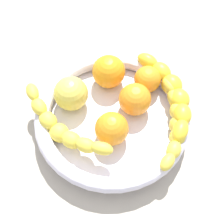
{
  "coord_description": "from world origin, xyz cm",
  "views": [
    {
      "loc": [
        -17.51,
        21.87,
        58.06
      ],
      "look_at": [
        0.0,
        0.0,
        8.24
      ],
      "focal_mm": 48.58,
      "sensor_mm": 36.0,
      "label": 1
    }
  ],
  "objects_px": {
    "banana_arching_top": "(61,127)",
    "orange_mid_right": "(109,72)",
    "orange_rear": "(147,79)",
    "banana_draped_right": "(171,92)",
    "apple_yellow": "(71,94)",
    "orange_front": "(112,129)",
    "banana_draped_left": "(175,123)",
    "orange_mid_left": "(135,99)",
    "fruit_bowl": "(112,119)"
  },
  "relations": [
    {
      "from": "fruit_bowl",
      "to": "orange_mid_right",
      "type": "distance_m",
      "value": 0.1
    },
    {
      "from": "banana_draped_left",
      "to": "orange_mid_right",
      "type": "relative_size",
      "value": 2.55
    },
    {
      "from": "orange_mid_right",
      "to": "orange_rear",
      "type": "xyz_separation_m",
      "value": [
        -0.07,
        -0.04,
        -0.01
      ]
    },
    {
      "from": "banana_arching_top",
      "to": "orange_front",
      "type": "height_order",
      "value": "orange_front"
    },
    {
      "from": "banana_draped_left",
      "to": "orange_mid_left",
      "type": "relative_size",
      "value": 2.72
    },
    {
      "from": "banana_draped_left",
      "to": "orange_mid_left",
      "type": "distance_m",
      "value": 0.09
    },
    {
      "from": "banana_draped_left",
      "to": "orange_rear",
      "type": "distance_m",
      "value": 0.11
    },
    {
      "from": "apple_yellow",
      "to": "orange_mid_right",
      "type": "bearing_deg",
      "value": -105.33
    },
    {
      "from": "fruit_bowl",
      "to": "orange_mid_left",
      "type": "distance_m",
      "value": 0.06
    },
    {
      "from": "orange_mid_left",
      "to": "banana_draped_left",
      "type": "bearing_deg",
      "value": -174.07
    },
    {
      "from": "fruit_bowl",
      "to": "apple_yellow",
      "type": "bearing_deg",
      "value": 12.54
    },
    {
      "from": "fruit_bowl",
      "to": "orange_rear",
      "type": "height_order",
      "value": "orange_rear"
    },
    {
      "from": "banana_draped_left",
      "to": "banana_arching_top",
      "type": "bearing_deg",
      "value": 41.85
    },
    {
      "from": "banana_arching_top",
      "to": "apple_yellow",
      "type": "relative_size",
      "value": 3.31
    },
    {
      "from": "fruit_bowl",
      "to": "banana_draped_left",
      "type": "bearing_deg",
      "value": -151.18
    },
    {
      "from": "fruit_bowl",
      "to": "orange_front",
      "type": "height_order",
      "value": "orange_front"
    },
    {
      "from": "banana_arching_top",
      "to": "orange_rear",
      "type": "relative_size",
      "value": 4.09
    },
    {
      "from": "orange_rear",
      "to": "apple_yellow",
      "type": "height_order",
      "value": "apple_yellow"
    },
    {
      "from": "orange_mid_right",
      "to": "orange_mid_left",
      "type": "bearing_deg",
      "value": 166.68
    },
    {
      "from": "banana_draped_right",
      "to": "orange_rear",
      "type": "height_order",
      "value": "orange_rear"
    },
    {
      "from": "banana_draped_right",
      "to": "orange_front",
      "type": "relative_size",
      "value": 2.93
    },
    {
      "from": "banana_draped_left",
      "to": "orange_rear",
      "type": "height_order",
      "value": "orange_rear"
    },
    {
      "from": "banana_draped_right",
      "to": "orange_front",
      "type": "height_order",
      "value": "orange_front"
    },
    {
      "from": "banana_draped_right",
      "to": "orange_mid_right",
      "type": "bearing_deg",
      "value": 18.27
    },
    {
      "from": "banana_draped_left",
      "to": "orange_rear",
      "type": "relative_size",
      "value": 3.17
    },
    {
      "from": "banana_arching_top",
      "to": "orange_front",
      "type": "bearing_deg",
      "value": -143.52
    },
    {
      "from": "fruit_bowl",
      "to": "apple_yellow",
      "type": "relative_size",
      "value": 4.44
    },
    {
      "from": "orange_rear",
      "to": "banana_draped_right",
      "type": "bearing_deg",
      "value": -176.17
    },
    {
      "from": "banana_draped_right",
      "to": "orange_mid_left",
      "type": "height_order",
      "value": "orange_mid_left"
    },
    {
      "from": "apple_yellow",
      "to": "orange_rear",
      "type": "bearing_deg",
      "value": -127.04
    },
    {
      "from": "banana_arching_top",
      "to": "orange_mid_right",
      "type": "bearing_deg",
      "value": -86.32
    },
    {
      "from": "banana_arching_top",
      "to": "orange_mid_left",
      "type": "height_order",
      "value": "orange_mid_left"
    },
    {
      "from": "banana_draped_left",
      "to": "banana_draped_right",
      "type": "distance_m",
      "value": 0.07
    },
    {
      "from": "banana_draped_right",
      "to": "orange_mid_left",
      "type": "bearing_deg",
      "value": 53.36
    },
    {
      "from": "banana_draped_left",
      "to": "banana_arching_top",
      "type": "relative_size",
      "value": 0.77
    },
    {
      "from": "apple_yellow",
      "to": "banana_arching_top",
      "type": "bearing_deg",
      "value": 117.53
    },
    {
      "from": "orange_mid_right",
      "to": "banana_arching_top",
      "type": "bearing_deg",
      "value": 93.68
    },
    {
      "from": "orange_mid_left",
      "to": "orange_mid_right",
      "type": "height_order",
      "value": "orange_mid_right"
    },
    {
      "from": "orange_front",
      "to": "orange_rear",
      "type": "xyz_separation_m",
      "value": [
        0.01,
        -0.13,
        -0.0
      ]
    },
    {
      "from": "banana_draped_left",
      "to": "fruit_bowl",
      "type": "bearing_deg",
      "value": 28.82
    },
    {
      "from": "banana_arching_top",
      "to": "orange_mid_right",
      "type": "relative_size",
      "value": 3.29
    },
    {
      "from": "orange_front",
      "to": "orange_mid_right",
      "type": "bearing_deg",
      "value": -48.61
    },
    {
      "from": "fruit_bowl",
      "to": "banana_draped_right",
      "type": "relative_size",
      "value": 1.63
    },
    {
      "from": "orange_front",
      "to": "orange_rear",
      "type": "relative_size",
      "value": 1.15
    },
    {
      "from": "banana_draped_left",
      "to": "orange_front",
      "type": "relative_size",
      "value": 2.75
    },
    {
      "from": "orange_mid_right",
      "to": "apple_yellow",
      "type": "bearing_deg",
      "value": 74.67
    },
    {
      "from": "orange_mid_left",
      "to": "orange_rear",
      "type": "xyz_separation_m",
      "value": [
        0.01,
        -0.06,
        -0.0
      ]
    },
    {
      "from": "orange_front",
      "to": "orange_mid_right",
      "type": "relative_size",
      "value": 0.93
    },
    {
      "from": "banana_arching_top",
      "to": "banana_draped_right",
      "type": "bearing_deg",
      "value": -120.91
    },
    {
      "from": "orange_front",
      "to": "orange_mid_left",
      "type": "height_order",
      "value": "same"
    }
  ]
}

